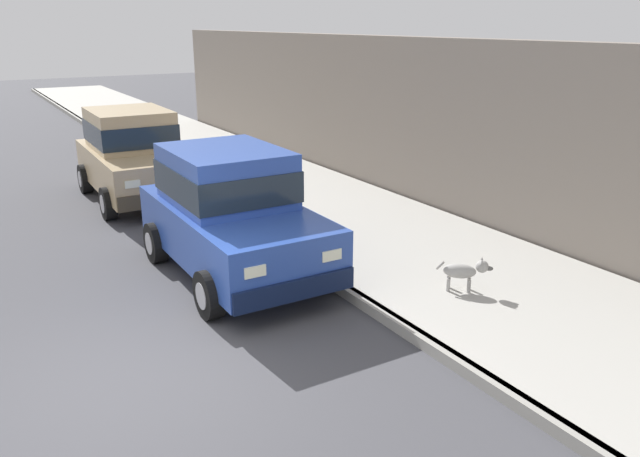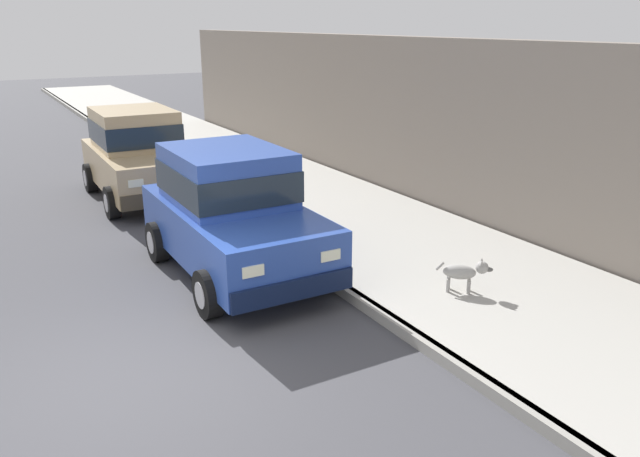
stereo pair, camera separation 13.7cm
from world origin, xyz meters
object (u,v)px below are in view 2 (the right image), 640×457
Objects in this scene: car_tan_hatchback at (138,153)px; dog_grey at (464,272)px; car_blue_hatchback at (232,211)px; fire_hydrant at (276,205)px.

car_tan_hatchback is 6.52× the size of dog_grey.
car_blue_hatchback is 2.15m from fire_hydrant.
car_tan_hatchback is at bearing 107.74° from dog_grey.
car_blue_hatchback is at bearing 132.36° from dog_grey.
dog_grey is (2.29, -2.51, -0.55)m from car_blue_hatchback.
car_blue_hatchback is at bearing -88.92° from car_tan_hatchback.
car_tan_hatchback reaches higher than fire_hydrant.
dog_grey is at bearing -78.14° from fire_hydrant.
car_blue_hatchback reaches higher than fire_hydrant.
car_blue_hatchback is at bearing -133.98° from fire_hydrant.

